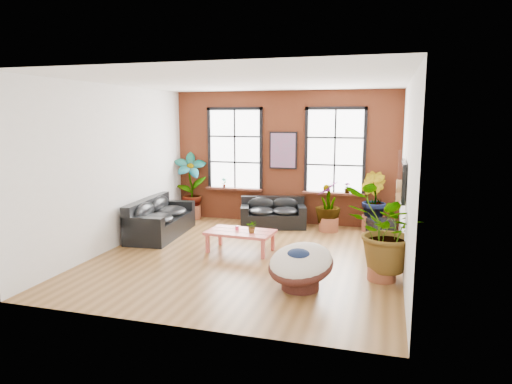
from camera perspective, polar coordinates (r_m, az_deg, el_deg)
room at (r=9.16m, az=-0.79°, el=2.62°), size 6.04×6.54×3.54m
sofa_back at (r=11.84m, az=2.14°, el=-2.72°), size 1.81×1.23×0.76m
sofa_left at (r=11.21m, az=-12.03°, el=-3.31°), size 1.12×2.31×0.88m
coffee_table at (r=9.66m, az=-1.96°, el=-5.18°), size 1.45×0.89×0.54m
papasan_chair at (r=7.64m, az=5.58°, el=-9.03°), size 1.37×1.37×0.81m
poster at (r=12.07m, az=3.41°, el=5.21°), size 0.74×0.06×0.98m
tv_wall_unit at (r=9.25m, az=17.73°, el=0.96°), size 0.13×1.86×1.20m
media_box at (r=11.07m, az=15.32°, el=-4.50°), size 0.70×0.65×0.46m
pot_back_left at (r=12.91m, az=-8.06°, el=-2.48°), size 0.61×0.61×0.38m
pot_back_right at (r=11.79m, az=14.40°, el=-3.78°), size 0.65×0.65×0.40m
pot_right_wall at (r=8.38m, az=15.44°, el=-9.37°), size 0.64×0.64×0.36m
pot_mid at (r=11.54m, az=9.07°, el=-4.00°), size 0.51×0.51×0.35m
floor_plant_back_left at (r=12.77m, az=-8.18°, el=1.10°), size 1.07×0.92×1.71m
floor_plant_back_right at (r=11.67m, az=14.34°, el=-0.83°), size 0.91×0.94×1.33m
floor_plant_right_wall at (r=8.16m, az=15.90°, el=-4.64°), size 1.76×1.74×1.48m
floor_plant_mid at (r=11.47m, az=8.99°, el=-1.42°), size 0.70×0.70×1.12m
table_plant at (r=9.47m, az=-0.48°, el=-4.34°), size 0.25×0.23×0.26m
sill_plant_left at (r=12.58m, az=-4.03°, el=1.18°), size 0.17×0.17×0.27m
sill_plant_right at (r=11.86m, az=11.35°, el=0.52°), size 0.19×0.19×0.27m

